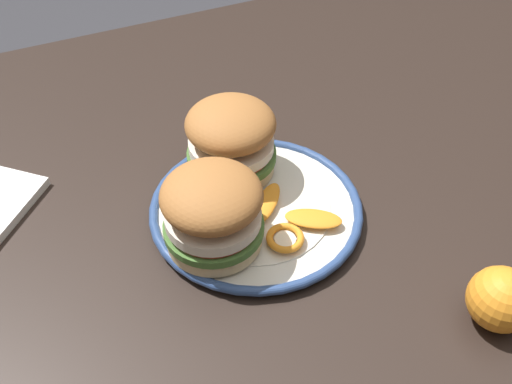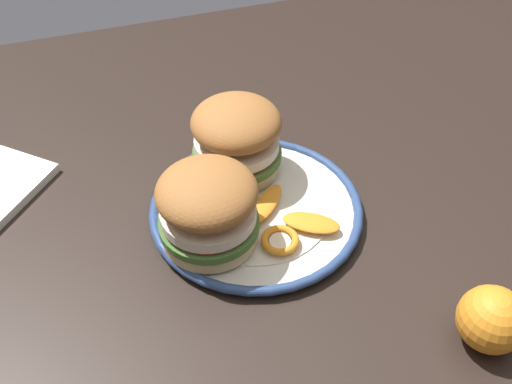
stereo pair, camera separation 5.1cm
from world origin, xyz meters
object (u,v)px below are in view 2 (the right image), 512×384
Objects in this scene: dinner_plate at (256,209)px; dining_table at (265,223)px; sandwich_half_right at (237,137)px; sandwich_half_left at (208,207)px; whole_orange at (492,319)px.

dining_table is at bearing -119.73° from dinner_plate.
dining_table is 0.16m from sandwich_half_right.
dinner_plate is (0.03, 0.06, 0.09)m from dining_table.
sandwich_half_right is at bearing -32.66° from dining_table.
dining_table is 9.11× the size of sandwich_half_left.
dining_table is at bearing -65.32° from whole_orange.
sandwich_half_left reaches higher than dinner_plate.
dinner_plate is at bearing 60.27° from dining_table.
dinner_plate is at bearing 90.79° from sandwich_half_right.
sandwich_half_right is at bearing -121.69° from sandwich_half_left.
dining_table is 0.11m from dinner_plate.
dining_table is 5.37× the size of dinner_plate.
sandwich_half_left is 0.32m from whole_orange.
dinner_plate is 0.30m from whole_orange.
sandwich_half_left is at bearing 58.31° from sandwich_half_right.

